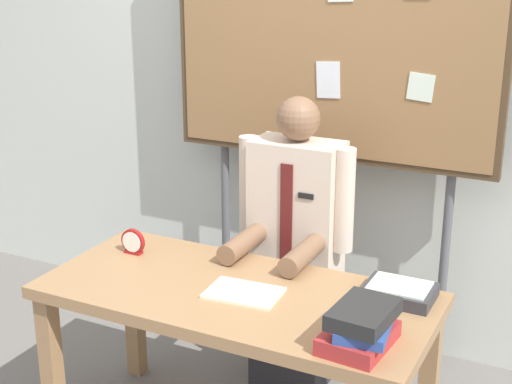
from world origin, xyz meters
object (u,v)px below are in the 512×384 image
open_notebook (244,293)px  bulletin_board (332,38)px  book_stack (362,326)px  person (295,257)px  paper_tray (399,292)px  desk_clock (133,242)px  desk (236,312)px

open_notebook → bulletin_board: bearing=92.6°
book_stack → open_notebook: book_stack is taller
person → paper_tray: bearing=-31.6°
book_stack → person: bearing=127.0°
person → desk_clock: (-0.57, -0.45, 0.13)m
desk → paper_tray: paper_tray is taller
bulletin_board → open_notebook: 1.31m
bulletin_board → open_notebook: (0.04, -0.98, -0.86)m
person → desk: bearing=-90.0°
bulletin_board → open_notebook: bearing=-87.4°
open_notebook → desk: bearing=155.8°
desk → bulletin_board: 1.36m
open_notebook → paper_tray: paper_tray is taller
book_stack → desk_clock: 1.19m
person → desk_clock: size_ratio=12.44×
bulletin_board → book_stack: bearing=-63.4°
bulletin_board → desk_clock: bulletin_board is taller
desk_clock → paper_tray: (1.16, 0.09, -0.02)m
bulletin_board → desk_clock: size_ratio=19.99×
desk → paper_tray: bearing=19.7°
person → desk_clock: 0.74m
person → paper_tray: person is taller
person → paper_tray: (0.59, -0.36, 0.11)m
book_stack → open_notebook: 0.56m
person → book_stack: (0.57, -0.76, 0.15)m
desk → desk_clock: desk_clock is taller
person → bulletin_board: size_ratio=0.62×
desk → person: person is taller
paper_tray → desk_clock: bearing=-175.7°
book_stack → open_notebook: bearing=162.4°
book_stack → open_notebook: size_ratio=1.13×
book_stack → paper_tray: (0.01, 0.40, -0.04)m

